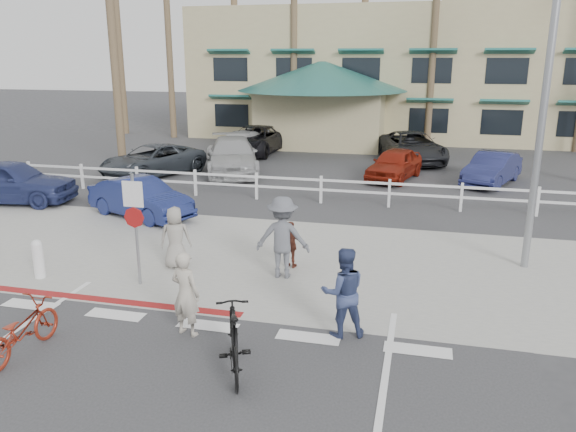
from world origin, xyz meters
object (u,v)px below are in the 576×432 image
(sign_post, at_px, (136,224))
(car_white_sedan, at_px, (141,198))
(bike_red, at_px, (21,330))
(car_red_compact, at_px, (9,181))
(bike_black, at_px, (234,340))

(sign_post, xyz_separation_m, car_white_sedan, (-2.69, 5.17, -0.81))
(car_white_sedan, bearing_deg, sign_post, -129.93)
(car_white_sedan, bearing_deg, bike_red, -142.77)
(bike_red, distance_m, car_red_compact, 11.91)
(bike_black, bearing_deg, car_white_sedan, -75.37)
(car_red_compact, bearing_deg, car_white_sedan, -104.15)
(car_red_compact, bearing_deg, sign_post, -133.44)
(car_white_sedan, bearing_deg, bike_black, -121.03)
(sign_post, bearing_deg, car_red_compact, 144.78)
(sign_post, bearing_deg, car_white_sedan, 117.48)
(sign_post, relative_size, car_white_sedan, 0.75)
(sign_post, xyz_separation_m, bike_black, (3.34, -3.02, -0.87))
(bike_red, bearing_deg, car_white_sedan, -72.27)
(bike_red, xyz_separation_m, car_white_sedan, (-2.23, 8.55, 0.16))
(bike_black, bearing_deg, sign_post, -63.82)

